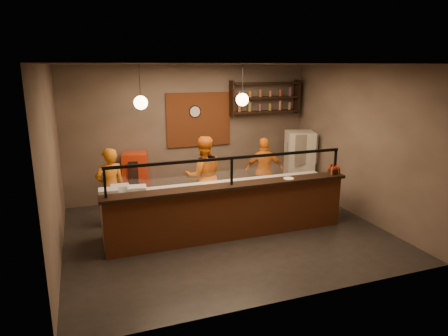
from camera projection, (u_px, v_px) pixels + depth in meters
name	position (u px, v px, depth m)	size (l,w,h in m)	color
floor	(226.00, 232.00, 7.84)	(6.00, 6.00, 0.00)	black
ceiling	(226.00, 64.00, 7.04)	(6.00, 6.00, 0.00)	#332D27
wall_back	(191.00, 132.00, 9.72)	(6.00, 6.00, 0.00)	#6F5E51
wall_left	(52.00, 166.00, 6.46)	(5.00, 5.00, 0.00)	#6F5E51
wall_right	(359.00, 142.00, 8.43)	(5.00, 5.00, 0.00)	#6F5E51
wall_front	(292.00, 191.00, 5.17)	(6.00, 6.00, 0.00)	#6F5E51
brick_patch	(199.00, 120.00, 9.68)	(1.60, 0.04, 1.30)	brown
service_counter	(231.00, 213.00, 7.44)	(4.60, 0.25, 1.00)	brown
counter_ledge	(232.00, 186.00, 7.31)	(4.70, 0.37, 0.06)	black
worktop_cabinet	(222.00, 208.00, 7.92)	(4.60, 0.75, 0.85)	gray
worktop	(222.00, 187.00, 7.81)	(4.60, 0.75, 0.05)	silver
sneeze_guard	(232.00, 168.00, 7.23)	(4.50, 0.05, 0.52)	white
wall_shelving	(265.00, 97.00, 9.98)	(1.84, 0.28, 0.85)	black
wall_clock	(195.00, 112.00, 9.59)	(0.30, 0.30, 0.04)	black
pendant_left	(141.00, 103.00, 6.89)	(0.24, 0.24, 0.77)	black
pendant_right	(242.00, 100.00, 7.52)	(0.24, 0.24, 0.77)	black
cook_left	(111.00, 187.00, 8.00)	(0.59, 0.39, 1.61)	orange
cook_mid	(204.00, 176.00, 8.56)	(0.85, 0.66, 1.74)	orange
cook_right	(264.00, 171.00, 9.31)	(0.92, 0.38, 1.57)	orange
fridge	(299.00, 163.00, 10.07)	(0.66, 0.62, 1.59)	beige
red_cooler	(136.00, 180.00, 9.18)	(0.54, 0.49, 1.26)	red
pizza_dough	(212.00, 186.00, 7.73)	(0.50, 0.50, 0.01)	white
prep_tub_a	(109.00, 194.00, 7.03)	(0.34, 0.27, 0.17)	silver
prep_tub_b	(120.00, 189.00, 7.27)	(0.33, 0.26, 0.16)	silver
prep_tub_c	(137.00, 191.00, 7.21)	(0.33, 0.26, 0.16)	white
rolling_pin	(196.00, 187.00, 7.60)	(0.06, 0.06, 0.33)	yellow
condiment_caddy	(334.00, 171.00, 8.01)	(0.19, 0.15, 0.11)	black
pepper_mill	(331.00, 169.00, 8.02)	(0.04, 0.04, 0.19)	black
small_plate	(289.00, 178.00, 7.67)	(0.20, 0.20, 0.01)	white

